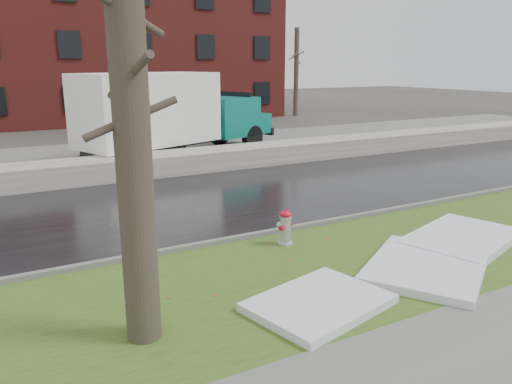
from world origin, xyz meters
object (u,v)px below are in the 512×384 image
box_truck (170,114)px  tree (132,123)px  fire_hydrant (285,226)px  worker (134,132)px

box_truck → tree: bearing=-131.3°
fire_hydrant → tree: 5.18m
fire_hydrant → tree: size_ratio=0.13×
box_truck → worker: bearing=-155.8°
fire_hydrant → worker: (-0.80, 9.06, 1.04)m
tree → worker: (3.03, 11.31, -1.63)m
fire_hydrant → worker: worker is taller
box_truck → worker: 3.02m
tree → fire_hydrant: bearing=30.5°
tree → box_truck: size_ratio=0.58×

